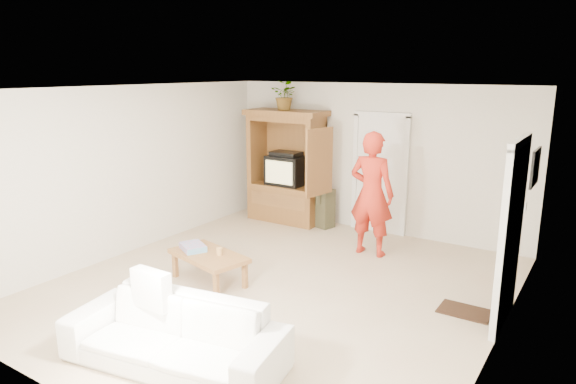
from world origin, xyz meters
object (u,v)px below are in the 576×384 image
man (372,194)px  sofa (174,334)px  coffee_table (209,257)px  armoire (287,174)px

man → sofa: size_ratio=0.88×
sofa → coffee_table: 1.99m
armoire → coffee_table: 3.18m
armoire → man: (2.08, -0.83, 0.06)m
coffee_table → sofa: bearing=-44.7°
armoire → man: size_ratio=1.09×
armoire → man: bearing=-21.8°
armoire → coffee_table: (0.72, -3.05, -0.55)m
armoire → sofa: armoire is taller
man → sofa: man is taller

